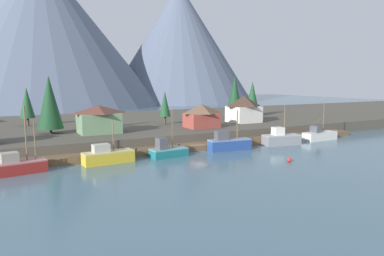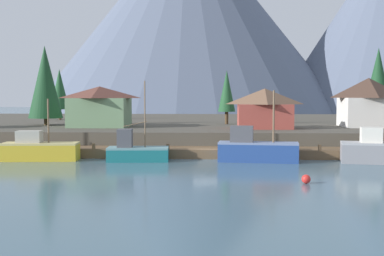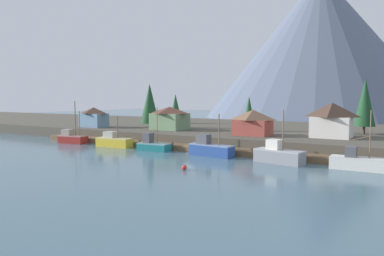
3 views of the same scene
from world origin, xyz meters
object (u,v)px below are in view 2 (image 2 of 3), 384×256
(fishing_boat_blue, at_px, (256,149))
(house_red, at_px, (265,108))
(conifer_mid_right, at_px, (378,80))
(fishing_boat_teal, at_px, (136,151))
(house_green, at_px, (100,106))
(channel_buoy, at_px, (306,179))
(fishing_boat_grey, at_px, (379,151))
(conifer_near_right, at_px, (45,82))
(house_white, at_px, (368,102))
(conifer_back_left, at_px, (60,89))
(fishing_boat_yellow, at_px, (39,150))
(conifer_mid_left, at_px, (227,91))

(fishing_boat_blue, xyz_separation_m, house_red, (2.14, 13.76, 3.86))
(fishing_boat_blue, height_order, conifer_mid_right, conifer_mid_right)
(fishing_boat_blue, bearing_deg, fishing_boat_teal, -173.52)
(house_green, height_order, channel_buoy, house_green)
(fishing_boat_grey, distance_m, house_red, 17.84)
(house_red, bearing_deg, house_green, 174.34)
(house_red, bearing_deg, conifer_near_right, 170.07)
(house_white, distance_m, conifer_mid_right, 11.71)
(fishing_boat_blue, bearing_deg, conifer_near_right, 152.21)
(fishing_boat_teal, xyz_separation_m, conifer_back_left, (-18.88, 35.15, 6.75))
(house_green, relative_size, channel_buoy, 11.46)
(fishing_boat_yellow, distance_m, conifer_mid_right, 52.23)
(channel_buoy, bearing_deg, conifer_back_left, 125.51)
(fishing_boat_blue, distance_m, house_red, 14.45)
(house_white, relative_size, house_green, 0.91)
(conifer_near_right, xyz_separation_m, conifer_mid_left, (25.68, 3.82, -1.27))
(house_green, relative_size, conifer_near_right, 0.72)
(fishing_boat_teal, bearing_deg, house_green, 110.92)
(house_white, bearing_deg, house_red, -164.40)
(house_white, distance_m, house_red, 14.82)
(fishing_boat_yellow, bearing_deg, channel_buoy, -30.90)
(house_red, height_order, conifer_back_left, conifer_back_left)
(conifer_near_right, xyz_separation_m, conifer_mid_right, (49.07, 9.01, 0.48))
(fishing_boat_teal, xyz_separation_m, conifer_mid_right, (33.15, 28.14, 8.08))
(conifer_near_right, bearing_deg, conifer_mid_left, 8.47)
(house_white, relative_size, conifer_mid_right, 0.63)
(fishing_boat_yellow, bearing_deg, house_white, 20.18)
(fishing_boat_blue, xyz_separation_m, house_white, (16.39, 17.74, 4.60))
(conifer_mid_left, xyz_separation_m, conifer_mid_right, (23.39, 5.19, 1.76))
(fishing_boat_blue, xyz_separation_m, conifer_back_left, (-31.20, 35.10, 6.49))
(house_white, xyz_separation_m, house_green, (-36.15, -1.81, -0.59))
(conifer_mid_left, distance_m, channel_buoy, 36.64)
(conifer_near_right, bearing_deg, house_white, -1.72)
(conifer_back_left, bearing_deg, conifer_mid_right, -7.67)
(fishing_boat_yellow, distance_m, channel_buoy, 28.30)
(house_green, relative_size, conifer_mid_right, 0.69)
(house_red, bearing_deg, channel_buoy, -88.41)
(fishing_boat_yellow, bearing_deg, fishing_boat_blue, -4.31)
(fishing_boat_blue, height_order, channel_buoy, fishing_boat_blue)
(house_red, distance_m, channel_buoy, 26.85)
(conifer_mid_right, height_order, channel_buoy, conifer_mid_right)
(conifer_mid_right, bearing_deg, fishing_boat_blue, -126.56)
(fishing_boat_teal, bearing_deg, conifer_near_right, 125.72)
(channel_buoy, bearing_deg, fishing_boat_teal, 140.31)
(fishing_boat_yellow, xyz_separation_m, fishing_boat_grey, (34.61, -0.44, 0.13))
(fishing_boat_teal, relative_size, conifer_mid_right, 0.71)
(fishing_boat_yellow, bearing_deg, conifer_near_right, 102.42)
(conifer_mid_left, xyz_separation_m, channel_buoy, (5.42, -35.56, -6.99))
(house_green, distance_m, channel_buoy, 36.79)
(fishing_boat_blue, height_order, conifer_near_right, conifer_near_right)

